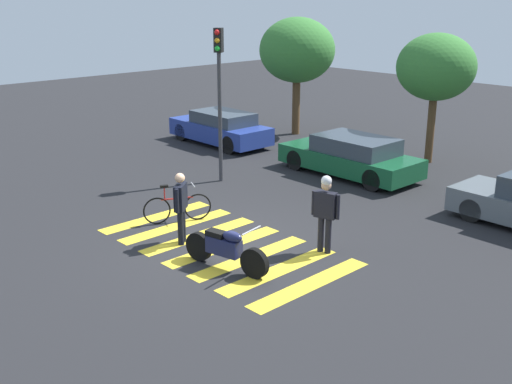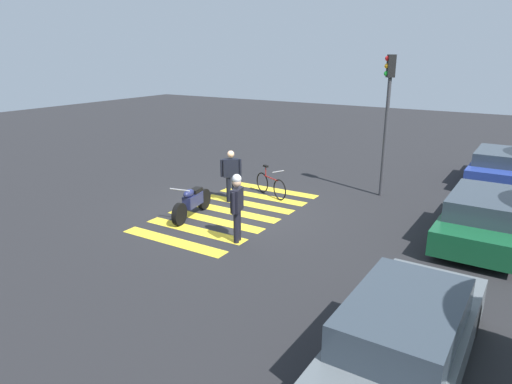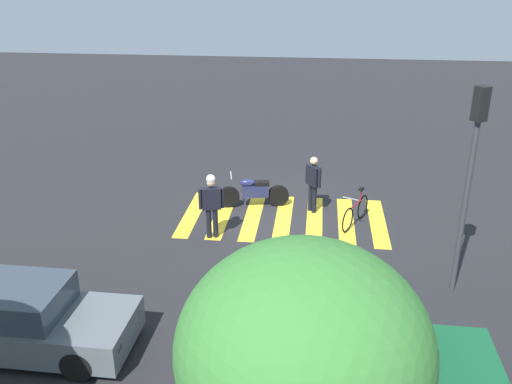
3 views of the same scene
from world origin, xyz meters
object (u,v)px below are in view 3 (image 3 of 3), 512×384
Objects in this scene: police_motorcycle at (254,192)px; car_grey_coupe at (12,318)px; leaning_bicycle at (356,212)px; officer_by_motorcycle at (211,202)px; car_green_compact at (355,357)px; traffic_light_pole at (471,161)px; officer_on_foot at (313,181)px.

car_grey_coupe reaches higher than police_motorcycle.
leaning_bicycle is 0.88× the size of officer_by_motorcycle.
leaning_bicycle is 9.18m from car_grey_coupe.
car_grey_coupe reaches higher than car_green_compact.
officer_by_motorcycle is 0.39× the size of traffic_light_pole.
officer_on_foot is at bearing -142.71° from officer_by_motorcycle.
officer_on_foot reaches higher than police_motorcycle.
officer_by_motorcycle reaches higher than car_green_compact.
car_green_compact is (0.36, 6.60, 0.24)m from leaning_bicycle.
leaning_bicycle is at bearing -137.51° from car_grey_coupe.
police_motorcycle is at bearing -117.78° from car_grey_coupe.
traffic_light_pole reaches higher than police_motorcycle.
police_motorcycle is 1.34× the size of leaning_bicycle.
officer_by_motorcycle reaches higher than car_grey_coupe.
car_green_compact is (-3.50, 5.37, -0.42)m from officer_by_motorcycle.
car_grey_coupe is at bearing 51.53° from officer_on_foot.
officer_by_motorcycle is 0.40× the size of car_grey_coupe.
officer_by_motorcycle is (2.63, 2.01, 0.07)m from officer_on_foot.
traffic_light_pole is (-3.24, 3.95, 2.11)m from officer_on_foot.
police_motorcycle is at bearing -5.86° from officer_on_foot.
police_motorcycle is 0.46× the size of car_green_compact.
traffic_light_pole is (-2.38, -3.43, 2.46)m from car_green_compact.
leaning_bicycle is 0.93× the size of officer_on_foot.
car_grey_coupe is at bearing 19.02° from traffic_light_pole.
leaning_bicycle is at bearing -57.51° from traffic_light_pole.
police_motorcycle is 8.09m from car_grey_coupe.
car_green_compact is at bearing 123.07° from officer_by_motorcycle.
traffic_light_pole is at bearing 161.74° from officer_by_motorcycle.
officer_on_foot is at bearing -83.33° from car_green_compact.
car_green_compact is at bearing 176.38° from car_grey_coupe.
officer_on_foot is 5.52m from traffic_light_pole.
police_motorcycle is at bearing -17.72° from leaning_bicycle.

